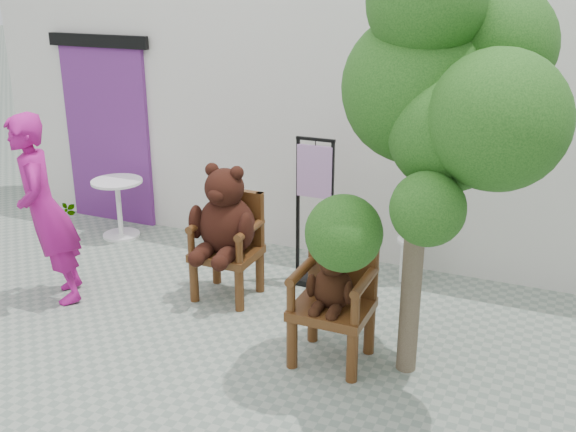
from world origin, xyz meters
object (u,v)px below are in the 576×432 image
object	(u,v)px
chair_big	(226,225)
display_stand	(314,228)
person	(45,211)
tree	(443,93)
cafe_table	(119,202)
stool_bucket	(414,222)
chair_small	(334,289)

from	to	relation	value
chair_big	display_stand	size ratio (longest dim) A/B	0.89
person	tree	xyz separation A→B (m)	(3.58, 0.15, 1.32)
person	cafe_table	xyz separation A→B (m)	(-0.43, 1.63, -0.48)
chair_big	stool_bucket	world-z (taller)	stool_bucket
person	display_stand	xyz separation A→B (m)	(2.17, 1.38, -0.33)
chair_small	display_stand	world-z (taller)	display_stand
chair_big	chair_small	distance (m)	1.49
chair_big	chair_small	world-z (taller)	chair_big
person	stool_bucket	xyz separation A→B (m)	(3.08, 1.81, -0.27)
chair_small	stool_bucket	distance (m)	1.74
chair_big	stool_bucket	bearing A→B (deg)	34.46
chair_big	cafe_table	size ratio (longest dim) A/B	1.91
person	display_stand	bearing A→B (deg)	80.85
chair_big	display_stand	xyz separation A→B (m)	(0.65, 0.64, -0.17)
person	tree	distance (m)	3.81
person	cafe_table	distance (m)	1.75
tree	chair_big	bearing A→B (deg)	164.13
display_stand	tree	world-z (taller)	tree
stool_bucket	display_stand	bearing A→B (deg)	-154.68
cafe_table	display_stand	world-z (taller)	display_stand
display_stand	tree	bearing A→B (deg)	-41.44
display_stand	person	bearing A→B (deg)	-147.90
cafe_table	chair_small	bearing A→B (deg)	-25.19
tree	stool_bucket	bearing A→B (deg)	106.54
cafe_table	tree	world-z (taller)	tree
tree	display_stand	bearing A→B (deg)	138.88
chair_small	tree	size ratio (longest dim) A/B	0.33
stool_bucket	chair_big	bearing A→B (deg)	-145.54
chair_big	stool_bucket	xyz separation A→B (m)	(1.57, 1.08, -0.11)
cafe_table	stool_bucket	distance (m)	3.52
chair_big	stool_bucket	size ratio (longest dim) A/B	0.92
chair_big	display_stand	bearing A→B (deg)	44.56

